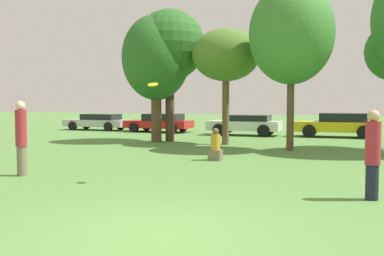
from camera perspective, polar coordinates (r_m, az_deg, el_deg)
name	(u,v)px	position (r m, az deg, el deg)	size (l,w,h in m)	color
ground_plane	(160,235)	(6.58, -4.22, -13.77)	(120.00, 120.00, 0.00)	#54843D
person_thrower	(21,137)	(12.30, -21.37, -1.07)	(0.29, 0.29, 1.97)	#726651
person_catcher	(373,154)	(9.36, 22.48, -3.10)	(0.29, 0.29, 1.79)	#191E33
frisbee	(153,85)	(10.43, -5.13, 5.66)	(0.25, 0.24, 0.11)	yellow
bystander_sitting	(215,147)	(14.58, 3.07, -2.48)	(0.42, 0.35, 1.08)	#726651
tree_0	(156,58)	(21.52, -4.71, 9.03)	(3.31, 3.31, 6.16)	brown
tree_1	(170,46)	(21.74, -2.93, 10.62)	(3.47, 3.47, 6.45)	#473323
tree_2	(226,56)	(20.06, 4.44, 9.37)	(3.06, 3.06, 5.25)	brown
tree_3	(291,34)	(18.07, 12.82, 11.86)	(3.34, 3.34, 6.65)	brown
parked_car_silver	(98,121)	(30.84, -12.15, 0.84)	(4.56, 2.00, 1.12)	#B2B2B7
parked_car_red	(160,122)	(28.29, -4.18, 0.75)	(4.31, 2.22, 1.18)	red
parked_car_white	(246,124)	(25.59, 6.99, 0.51)	(4.24, 2.15, 1.19)	silver
parked_car_yellow	(338,124)	(25.42, 18.52, 0.46)	(4.54, 2.21, 1.33)	gold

